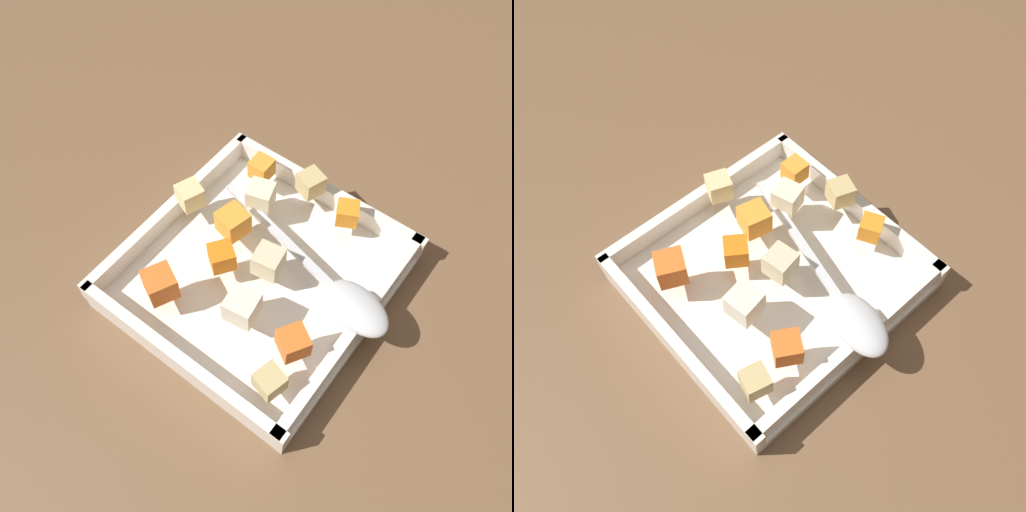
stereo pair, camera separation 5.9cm
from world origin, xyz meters
TOP-DOWN VIEW (x-y plane):
  - ground_plane at (0.00, 0.00)m, footprint 4.00×4.00m
  - baking_dish at (0.00, -0.00)m, footprint 0.28×0.27m
  - carrot_chunk_center at (-0.02, -0.05)m, footprint 0.04×0.04m
  - carrot_chunk_mid_left at (0.03, -0.03)m, footprint 0.04×0.04m
  - carrot_chunk_back_center at (0.06, 0.09)m, footprint 0.04×0.04m
  - carrot_chunk_near_right at (-0.10, -0.07)m, footprint 0.02×0.02m
  - carrot_chunk_under_handle at (-0.11, 0.04)m, footprint 0.03×0.03m
  - carrot_chunk_front_center at (0.09, -0.06)m, footprint 0.04×0.04m
  - potato_chunk_rim_edge at (0.11, 0.09)m, footprint 0.03×0.03m
  - potato_chunk_corner_nw at (-0.02, -0.11)m, footprint 0.03×0.03m
  - potato_chunk_near_left at (-0.07, -0.05)m, footprint 0.04×0.04m
  - potato_chunk_corner_sw at (0.00, 0.01)m, footprint 0.03×0.03m
  - potato_chunk_far_right at (-0.12, -0.01)m, footprint 0.03×0.03m
  - parsnip_chunk_mid_right at (0.06, 0.02)m, footprint 0.04×0.04m
  - serving_spoon at (-0.02, 0.10)m, footprint 0.09×0.25m

SIDE VIEW (x-z plane):
  - ground_plane at x=0.00m, z-range 0.00..0.00m
  - baking_dish at x=0.00m, z-range -0.01..0.03m
  - serving_spoon at x=-0.02m, z-range 0.04..0.06m
  - carrot_chunk_under_handle at x=-0.11m, z-range 0.04..0.07m
  - carrot_chunk_near_right at x=-0.10m, z-range 0.04..0.07m
  - potato_chunk_rim_edge at x=0.11m, z-range 0.04..0.07m
  - carrot_chunk_mid_left at x=0.03m, z-range 0.04..0.07m
  - potato_chunk_far_right at x=-0.12m, z-range 0.04..0.07m
  - potato_chunk_corner_nw at x=-0.02m, z-range 0.04..0.07m
  - carrot_chunk_back_center at x=0.06m, z-range 0.04..0.07m
  - potato_chunk_near_left at x=-0.07m, z-range 0.04..0.07m
  - potato_chunk_corner_sw at x=0.00m, z-range 0.04..0.07m
  - carrot_chunk_center at x=-0.02m, z-range 0.04..0.07m
  - carrot_chunk_front_center at x=0.09m, z-range 0.04..0.07m
  - parsnip_chunk_mid_right at x=0.06m, z-range 0.04..0.07m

